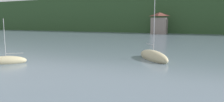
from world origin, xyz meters
name	(u,v)px	position (x,y,z in m)	size (l,w,h in m)	color
wooded_hillside	(155,18)	(-22.60, 163.29, 7.11)	(352.00, 65.28, 40.07)	#2D4C28
shore_building_west	(159,23)	(-10.64, 119.81, 4.18)	(6.40, 4.52, 8.61)	gray
sailboat_mid_6	(6,61)	(-13.46, 50.23, 0.27)	(4.43, 3.97, 5.52)	#CCBC8E
sailboat_mid_9	(153,57)	(1.65, 59.72, 0.40)	(5.68, 6.09, 10.09)	#CCBC8E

